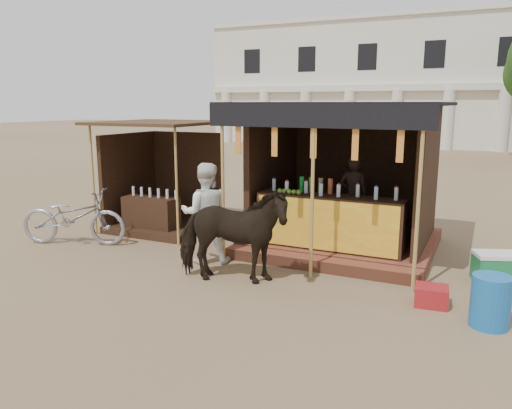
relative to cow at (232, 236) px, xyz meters
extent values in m
plane|color=#846B4C|center=(0.03, -0.77, -0.76)|extent=(120.00, 120.00, 0.00)
cube|color=brown|center=(1.03, 2.73, -0.65)|extent=(3.40, 2.80, 0.22)
cube|color=brown|center=(1.03, 1.18, -0.66)|extent=(3.40, 0.35, 0.20)
cube|color=#342013|center=(1.03, 1.78, -0.07)|extent=(2.60, 0.55, 0.95)
cube|color=orange|center=(1.03, 1.49, -0.07)|extent=(2.50, 0.02, 0.88)
cube|color=#342013|center=(1.03, 3.98, 0.71)|extent=(3.00, 0.12, 2.50)
cube|color=#342013|center=(-0.47, 2.73, 0.71)|extent=(0.12, 2.50, 2.50)
cube|color=#342013|center=(2.53, 2.73, 0.71)|extent=(0.12, 2.50, 2.50)
cube|color=black|center=(1.03, 2.53, 1.99)|extent=(3.60, 3.60, 0.06)
cube|color=black|center=(1.03, 0.75, 1.81)|extent=(3.60, 0.06, 0.36)
cylinder|color=tan|center=(-0.57, 0.78, 0.61)|extent=(0.06, 0.06, 2.75)
cylinder|color=tan|center=(1.03, 0.78, 0.61)|extent=(0.06, 0.06, 2.75)
cylinder|color=tan|center=(2.63, 0.78, 0.61)|extent=(0.06, 0.06, 2.75)
cube|color=red|center=(-0.27, 0.78, 1.44)|extent=(0.10, 0.02, 0.55)
cube|color=red|center=(0.38, 0.78, 1.44)|extent=(0.10, 0.02, 0.55)
cube|color=red|center=(1.03, 0.78, 1.44)|extent=(0.10, 0.02, 0.55)
cube|color=red|center=(1.68, 0.78, 1.44)|extent=(0.10, 0.02, 0.55)
cube|color=red|center=(2.33, 0.78, 1.44)|extent=(0.10, 0.02, 0.55)
imported|color=black|center=(1.17, 2.83, 0.24)|extent=(0.58, 0.38, 1.57)
cube|color=#342013|center=(-2.97, 2.43, -0.69)|extent=(2.00, 2.00, 0.15)
cube|color=#342013|center=(-2.97, 3.38, 0.29)|extent=(1.90, 0.10, 2.10)
cube|color=#342013|center=(-3.92, 2.43, 0.29)|extent=(0.10, 1.90, 2.10)
cube|color=#472D19|center=(-2.97, 2.33, 1.59)|extent=(2.40, 2.40, 0.06)
cylinder|color=tan|center=(-4.02, 1.38, 0.41)|extent=(0.05, 0.05, 2.35)
cylinder|color=tan|center=(-1.92, 1.38, 0.41)|extent=(0.05, 0.05, 2.35)
cube|color=#342013|center=(-2.97, 1.93, -0.36)|extent=(1.20, 0.50, 0.80)
imported|color=black|center=(0.00, 0.00, 0.00)|extent=(1.95, 1.27, 1.52)
imported|color=#96949C|center=(-3.86, 0.60, -0.21)|extent=(2.23, 1.39, 1.10)
imported|color=white|center=(-0.90, 0.73, 0.12)|extent=(1.07, 0.99, 1.77)
cylinder|color=#165DA5|center=(3.66, -0.01, -0.43)|extent=(0.59, 0.59, 0.66)
cube|color=maroon|center=(2.93, 0.38, -0.62)|extent=(0.48, 0.42, 0.28)
cube|color=#1A7741|center=(3.72, 1.83, -0.56)|extent=(0.73, 0.61, 0.40)
cube|color=white|center=(3.72, 1.83, -0.33)|extent=(0.76, 0.64, 0.06)
cube|color=silver|center=(-1.97, 29.23, 3.24)|extent=(26.00, 7.00, 8.00)
cube|color=silver|center=(-1.97, 25.63, 2.94)|extent=(26.00, 0.50, 0.40)
cube|color=silver|center=(-1.97, 25.73, 7.29)|extent=(26.00, 0.30, 0.25)
cylinder|color=silver|center=(-13.97, 25.63, 1.04)|extent=(0.70, 0.70, 3.60)
cylinder|color=silver|center=(-10.97, 25.63, 1.04)|extent=(0.70, 0.70, 3.60)
cylinder|color=silver|center=(-7.97, 25.63, 1.04)|extent=(0.70, 0.70, 3.60)
cylinder|color=silver|center=(-4.97, 25.63, 1.04)|extent=(0.70, 0.70, 3.60)
cylinder|color=silver|center=(-1.97, 25.63, 1.04)|extent=(0.70, 0.70, 3.60)
cylinder|color=silver|center=(1.03, 25.63, 1.04)|extent=(0.70, 0.70, 3.60)
cylinder|color=silver|center=(4.03, 25.63, 1.04)|extent=(0.70, 0.70, 3.60)
camera|label=1|loc=(3.50, -6.56, 2.00)|focal=35.00mm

